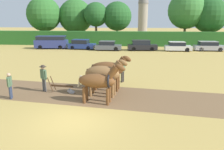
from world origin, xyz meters
The scene contains 22 objects.
ground_plane centered at (0.00, 0.00, 0.00)m, with size 240.00×240.00×0.00m, color tan.
plowed_furrow_strip centered at (-3.87, 4.18, 0.00)m, with size 31.75×4.01×0.01m, color brown.
hedgerow centered at (0.00, 31.09, 1.28)m, with size 56.90×1.97×2.56m, color #286023.
tree_far_left centered at (-15.98, 35.23, 5.70)m, with size 6.90×6.90×9.15m.
tree_left centered at (-9.96, 37.49, 5.30)m, with size 7.15×7.15×8.88m.
tree_center_left centered at (-5.12, 34.84, 5.62)m, with size 4.74×4.74×8.01m.
tree_center centered at (-0.95, 35.57, 5.28)m, with size 5.71×5.71×8.15m.
tree_center_right centered at (12.19, 34.85, 6.32)m, with size 6.87×6.87×9.76m.
tree_right centered at (16.54, 34.63, 5.39)m, with size 6.44×6.44×8.62m.
draft_horse_lead_left centered at (0.86, 2.41, 1.32)m, with size 2.86×1.08×2.40m.
draft_horse_lead_right centered at (0.97, 3.65, 1.43)m, with size 2.82×1.25×2.45m.
draft_horse_trail_left centered at (1.11, 4.89, 1.45)m, with size 2.91×1.25×2.47m.
plow centered at (-1.74, 3.95, 0.33)m, with size 1.81×0.52×1.13m.
farmer_at_plow centered at (-3.12, 4.08, 1.06)m, with size 0.55×0.48×1.78m.
farmer_beside_team centered at (1.94, 6.88, 1.00)m, with size 0.43×0.61×1.71m.
farmer_onlooker_left centered at (-4.59, 2.54, 0.92)m, with size 0.34×0.62×1.59m.
parked_van centered at (-10.91, 25.47, 1.08)m, with size 5.40×2.45×2.09m.
parked_car_left centered at (-5.85, 25.35, 0.75)m, with size 4.35×2.13×1.57m.
parked_car_center_left centered at (-1.39, 24.42, 0.71)m, with size 3.98×1.81×1.46m.
parked_car_center centered at (3.81, 24.96, 0.76)m, with size 4.66×2.25×1.60m.
parked_car_center_right centered at (9.22, 24.78, 0.69)m, with size 3.92×1.77×1.43m.
parked_car_right centered at (13.98, 25.48, 0.71)m, with size 4.44×1.81×1.47m.
Camera 1 is at (2.88, -9.28, 4.67)m, focal length 35.00 mm.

